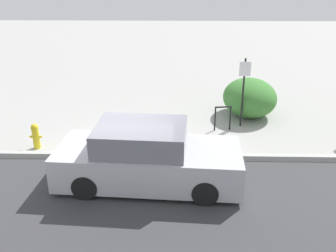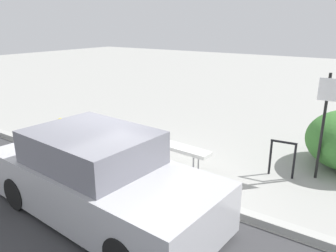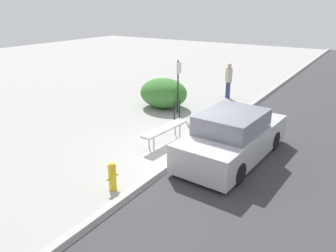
{
  "view_description": "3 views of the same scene",
  "coord_description": "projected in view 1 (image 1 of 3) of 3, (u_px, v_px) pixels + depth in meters",
  "views": [
    {
      "loc": [
        1.33,
        -9.3,
        4.89
      ],
      "look_at": [
        1.09,
        0.48,
        0.77
      ],
      "focal_mm": 40.0,
      "sensor_mm": 36.0,
      "label": 1
    },
    {
      "loc": [
        4.53,
        -4.84,
        3.25
      ],
      "look_at": [
        0.59,
        0.85,
        1.07
      ],
      "focal_mm": 35.0,
      "sensor_mm": 36.0,
      "label": 2
    },
    {
      "loc": [
        -8.18,
        -4.61,
        4.49
      ],
      "look_at": [
        0.1,
        0.71,
        0.81
      ],
      "focal_mm": 35.0,
      "sensor_mm": 36.0,
      "label": 3
    }
  ],
  "objects": [
    {
      "name": "sign_post",
      "position": [
        243.0,
        86.0,
        12.05
      ],
      "size": [
        0.36,
        0.08,
        2.3
      ],
      "color": "black",
      "rests_on": "ground_plane"
    },
    {
      "name": "fire_hydrant",
      "position": [
        36.0,
        135.0,
        10.9
      ],
      "size": [
        0.36,
        0.22,
        0.77
      ],
      "color": "gold",
      "rests_on": "ground_plane"
    },
    {
      "name": "parked_car_near",
      "position": [
        147.0,
        158.0,
        9.02
      ],
      "size": [
        4.5,
        2.07,
        1.51
      ],
      "rotation": [
        0.0,
        0.0,
        -0.06
      ],
      "color": "black",
      "rests_on": "ground_plane"
    },
    {
      "name": "bike_rack",
      "position": [
        223.0,
        116.0,
        12.09
      ],
      "size": [
        0.55,
        0.12,
        0.83
      ],
      "rotation": [
        0.0,
        0.0,
        0.12
      ],
      "color": "black",
      "rests_on": "ground_plane"
    },
    {
      "name": "curb",
      "position": [
        129.0,
        155.0,
        10.47
      ],
      "size": [
        60.0,
        0.2,
        0.13
      ],
      "color": "#A8A8A3",
      "rests_on": "ground_plane"
    },
    {
      "name": "shrub_hedge",
      "position": [
        250.0,
        97.0,
        13.28
      ],
      "size": [
        1.88,
        2.23,
        1.34
      ],
      "color": "#3D7A33",
      "rests_on": "ground_plane"
    },
    {
      "name": "ground_plane",
      "position": [
        129.0,
        157.0,
        10.49
      ],
      "size": [
        60.0,
        60.0,
        0.0
      ],
      "primitive_type": "plane",
      "color": "#9E9E99"
    },
    {
      "name": "bench",
      "position": [
        149.0,
        126.0,
        11.28
      ],
      "size": [
        2.14,
        0.51,
        0.56
      ],
      "rotation": [
        0.0,
        0.0,
        -0.07
      ],
      "color": "gray",
      "rests_on": "ground_plane"
    }
  ]
}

